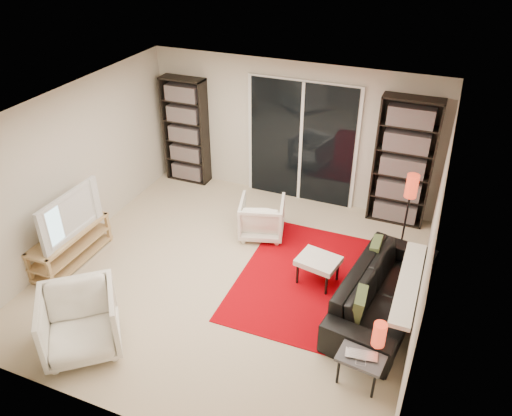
# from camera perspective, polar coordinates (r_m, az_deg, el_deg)

# --- Properties ---
(floor) EXTENTS (5.00, 5.00, 0.00)m
(floor) POSITION_cam_1_polar(r_m,az_deg,el_deg) (7.14, -2.79, -7.63)
(floor) COLOR beige
(floor) RESTS_ON ground
(wall_back) EXTENTS (5.00, 0.02, 2.40)m
(wall_back) POSITION_cam_1_polar(r_m,az_deg,el_deg) (8.53, 4.05, 8.66)
(wall_back) COLOR beige
(wall_back) RESTS_ON ground
(wall_front) EXTENTS (5.00, 0.02, 2.40)m
(wall_front) POSITION_cam_1_polar(r_m,az_deg,el_deg) (4.78, -16.05, -13.74)
(wall_front) COLOR beige
(wall_front) RESTS_ON ground
(wall_left) EXTENTS (0.02, 5.00, 2.40)m
(wall_left) POSITION_cam_1_polar(r_m,az_deg,el_deg) (7.74, -20.17, 4.20)
(wall_left) COLOR beige
(wall_left) RESTS_ON ground
(wall_right) EXTENTS (0.02, 5.00, 2.40)m
(wall_right) POSITION_cam_1_polar(r_m,az_deg,el_deg) (5.99, 19.27, -4.00)
(wall_right) COLOR beige
(wall_right) RESTS_ON ground
(ceiling) EXTENTS (5.00, 5.00, 0.02)m
(ceiling) POSITION_cam_1_polar(r_m,az_deg,el_deg) (5.93, -3.39, 10.67)
(ceiling) COLOR white
(ceiling) RESTS_ON wall_back
(sliding_door) EXTENTS (1.92, 0.08, 2.16)m
(sliding_door) POSITION_cam_1_polar(r_m,az_deg,el_deg) (8.51, 5.22, 7.43)
(sliding_door) COLOR white
(sliding_door) RESTS_ON ground
(bookshelf_left) EXTENTS (0.80, 0.30, 1.95)m
(bookshelf_left) POSITION_cam_1_polar(r_m,az_deg,el_deg) (9.22, -8.03, 8.71)
(bookshelf_left) COLOR black
(bookshelf_left) RESTS_ON ground
(bookshelf_right) EXTENTS (0.90, 0.30, 2.10)m
(bookshelf_right) POSITION_cam_1_polar(r_m,az_deg,el_deg) (8.11, 16.48, 4.97)
(bookshelf_right) COLOR black
(bookshelf_right) RESTS_ON ground
(tv_stand) EXTENTS (0.43, 1.34, 0.50)m
(tv_stand) POSITION_cam_1_polar(r_m,az_deg,el_deg) (7.71, -20.41, -4.11)
(tv_stand) COLOR tan
(tv_stand) RESTS_ON floor
(tv) EXTENTS (0.17, 1.16, 0.67)m
(tv) POSITION_cam_1_polar(r_m,az_deg,el_deg) (7.40, -21.10, -0.55)
(tv) COLOR black
(tv) RESTS_ON tv_stand
(rug) EXTENTS (1.88, 2.53, 0.01)m
(rug) POSITION_cam_1_polar(r_m,az_deg,el_deg) (7.09, 5.99, -8.08)
(rug) COLOR #A50008
(rug) RESTS_ON floor
(sofa) EXTENTS (1.15, 2.25, 0.63)m
(sofa) POSITION_cam_1_polar(r_m,az_deg,el_deg) (6.58, 14.39, -9.27)
(sofa) COLOR black
(sofa) RESTS_ON floor
(armchair_back) EXTENTS (0.83, 0.85, 0.63)m
(armchair_back) POSITION_cam_1_polar(r_m,az_deg,el_deg) (7.78, 0.68, -1.09)
(armchair_back) COLOR white
(armchair_back) RESTS_ON floor
(armchair_front) EXTENTS (1.20, 1.20, 0.79)m
(armchair_front) POSITION_cam_1_polar(r_m,az_deg,el_deg) (6.21, -19.47, -12.22)
(armchair_front) COLOR white
(armchair_front) RESTS_ON floor
(ottoman) EXTENTS (0.62, 0.54, 0.40)m
(ottoman) POSITION_cam_1_polar(r_m,az_deg,el_deg) (6.85, 7.14, -6.13)
(ottoman) COLOR white
(ottoman) RESTS_ON floor
(side_table) EXTENTS (0.55, 0.55, 0.40)m
(side_table) POSITION_cam_1_polar(r_m,az_deg,el_deg) (5.71, 12.18, -16.03)
(side_table) COLOR #46464B
(side_table) RESTS_ON floor
(laptop) EXTENTS (0.37, 0.26, 0.03)m
(laptop) POSITION_cam_1_polar(r_m,az_deg,el_deg) (5.58, 11.91, -16.50)
(laptop) COLOR silver
(laptop) RESTS_ON side_table
(table_lamp) EXTENTS (0.15, 0.15, 0.33)m
(table_lamp) POSITION_cam_1_polar(r_m,az_deg,el_deg) (5.64, 13.88, -13.97)
(table_lamp) COLOR red
(table_lamp) RESTS_ON side_table
(floor_lamp) EXTENTS (0.19, 0.19, 1.27)m
(floor_lamp) POSITION_cam_1_polar(r_m,az_deg,el_deg) (7.42, 17.21, 1.46)
(floor_lamp) COLOR black
(floor_lamp) RESTS_ON floor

